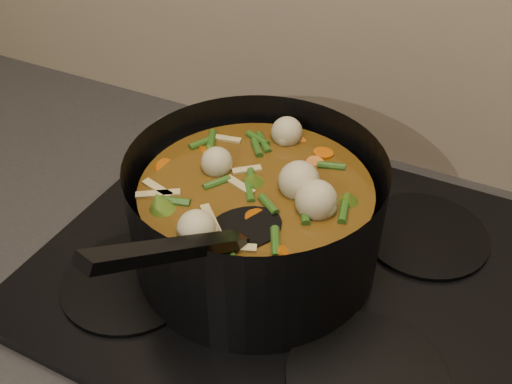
% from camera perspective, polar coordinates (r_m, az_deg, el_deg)
% --- Properties ---
extents(stovetop, '(0.62, 0.54, 0.03)m').
position_cam_1_polar(stovetop, '(0.79, 2.78, -7.01)').
color(stovetop, black).
rests_on(stovetop, counter).
extents(stockpot, '(0.42, 0.49, 0.24)m').
position_cam_1_polar(stockpot, '(0.73, -0.00, -2.35)').
color(stockpot, black).
rests_on(stockpot, stovetop).
extents(saucepan, '(0.15, 0.15, 0.12)m').
position_cam_1_polar(saucepan, '(0.87, -5.80, 3.00)').
color(saucepan, silver).
rests_on(saucepan, stovetop).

